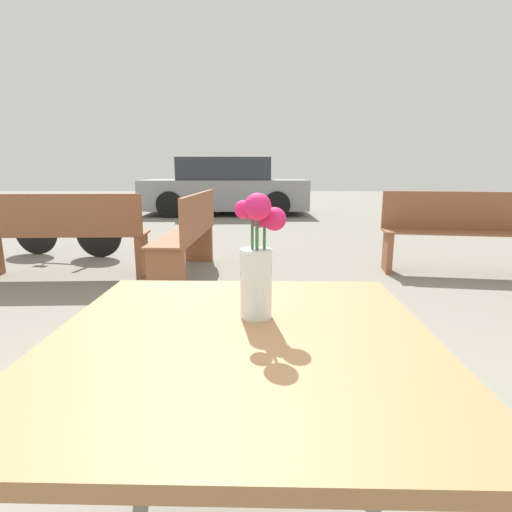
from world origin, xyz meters
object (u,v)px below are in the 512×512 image
Objects in this scene: bench_far at (456,230)px; bicycle at (66,230)px; bench_middle at (191,232)px; bench_near at (62,233)px; flower_vase at (257,265)px; parked_car at (226,188)px; table_front at (242,372)px.

bench_far is 1.03× the size of bicycle.
bench_middle and bench_far have the same top height.
bench_near is 1.11× the size of bicycle.
bench_near is at bearing 124.56° from flower_vase.
flower_vase reaches higher than bicycle.
bench_near is at bearing -99.52° from parked_car.
parked_car reaches higher than flower_vase.
bench_middle is (-0.72, 2.99, -0.38)m from flower_vase.
bench_near reaches higher than table_front.
bench_far is 4.58m from bicycle.
flower_vase is 0.21× the size of bench_far.
bench_far is (2.03, 3.24, -0.38)m from flower_vase.
bench_far is at bearing -62.76° from parked_car.
table_front is 0.60× the size of bicycle.
flower_vase is 3.85m from bench_far.
parked_car reaches higher than bench_middle.
flower_vase is 9.12m from parked_car.
parked_car is at bearing 92.31° from bench_middle.
flower_vase is 0.20× the size of bench_middle.
parked_car is (1.03, 6.16, 0.18)m from bench_near.
bicycle is (-2.49, 3.97, -0.51)m from flower_vase.
bench_near and bench_middle have the same top height.
bicycle is at bearing 114.69° from bench_near.
parked_car is at bearing 80.48° from bench_near.
bench_middle is at bearing -174.81° from bench_far.
table_front is 3.19m from bench_middle.
bench_near is at bearing -65.31° from bicycle.
flower_vase is 4.72m from bicycle.
bench_middle is 0.39× the size of parked_car.
bench_middle is 6.08m from parked_car.
table_front is 4.78m from bicycle.
bench_middle is at bearing -87.69° from parked_car.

